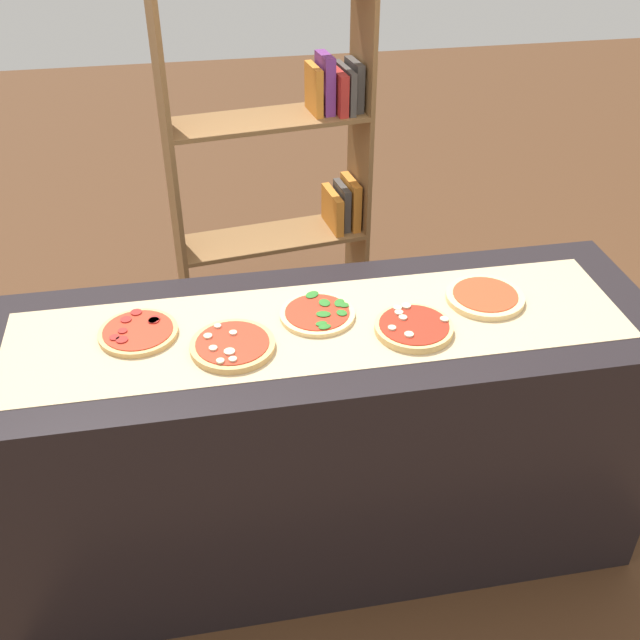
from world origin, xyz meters
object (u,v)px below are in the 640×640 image
(pizza_pepperoni_0, at_px, (138,332))
(pizza_mushroom_1, at_px, (232,345))
(pizza_plain_4, at_px, (485,297))
(bookshelf, at_px, (292,192))
(pizza_mushroom_3, at_px, (414,327))
(pizza_spinach_2, at_px, (318,314))

(pizza_pepperoni_0, distance_m, pizza_mushroom_1, 0.29)
(pizza_plain_4, relative_size, bookshelf, 0.15)
(pizza_pepperoni_0, xyz_separation_m, pizza_plain_4, (1.05, -0.00, 0.00))
(pizza_mushroom_1, distance_m, pizza_plain_4, 0.80)
(pizza_mushroom_3, bearing_deg, pizza_plain_4, 24.56)
(pizza_mushroom_3, bearing_deg, pizza_mushroom_1, 179.08)
(pizza_pepperoni_0, xyz_separation_m, pizza_mushroom_1, (0.26, -0.12, 0.00))
(pizza_spinach_2, xyz_separation_m, pizza_plain_4, (0.52, -0.00, 0.00))
(pizza_mushroom_1, xyz_separation_m, bookshelf, (0.36, 1.30, -0.16))
(pizza_mushroom_1, relative_size, pizza_plain_4, 1.00)
(pizza_pepperoni_0, height_order, pizza_mushroom_1, pizza_mushroom_1)
(pizza_mushroom_1, distance_m, pizza_spinach_2, 0.29)
(pizza_mushroom_3, xyz_separation_m, bookshelf, (-0.17, 1.31, -0.16))
(pizza_mushroom_1, height_order, pizza_plain_4, pizza_mushroom_1)
(pizza_mushroom_3, relative_size, pizza_plain_4, 0.95)
(pizza_plain_4, bearing_deg, pizza_mushroom_1, -171.94)
(pizza_spinach_2, distance_m, pizza_mushroom_3, 0.29)
(pizza_mushroom_1, bearing_deg, pizza_plain_4, 8.06)
(pizza_spinach_2, relative_size, bookshelf, 0.14)
(pizza_mushroom_1, xyz_separation_m, pizza_spinach_2, (0.27, 0.12, -0.00))
(pizza_plain_4, distance_m, bookshelf, 1.27)
(pizza_mushroom_1, height_order, pizza_spinach_2, pizza_mushroom_1)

